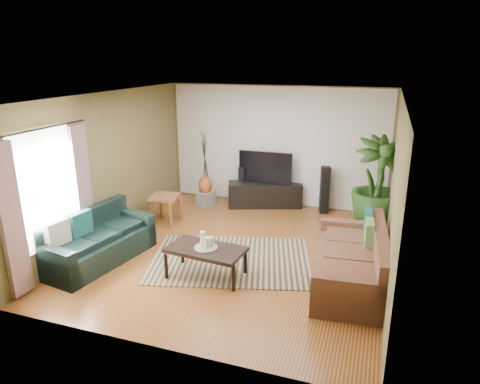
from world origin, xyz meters
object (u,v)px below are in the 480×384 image
at_px(sofa_right, 350,256).
at_px(coffee_table, 206,262).
at_px(speaker_left, 243,185).
at_px(pedestal, 206,199).
at_px(sofa_left, 98,238).
at_px(tv_stand, 265,194).
at_px(vase, 205,185).
at_px(television, 265,168).
at_px(side_table, 165,209).
at_px(potted_plant, 378,184).
at_px(speaker_right, 325,190).

relative_size(sofa_right, coffee_table, 1.89).
distance_m(speaker_left, pedestal, 0.91).
height_order(coffee_table, pedestal, coffee_table).
relative_size(sofa_left, speaker_left, 2.20).
xyz_separation_m(tv_stand, vase, (-1.29, -0.42, 0.22)).
xyz_separation_m(sofa_right, television, (-2.15, 2.93, 0.49)).
bearing_deg(side_table, television, 44.73).
distance_m(sofa_right, coffee_table, 2.20).
bearing_deg(tv_stand, side_table, -154.54).
relative_size(potted_plant, vase, 4.24).
height_order(tv_stand, vase, vase).
bearing_deg(television, sofa_right, -53.78).
relative_size(coffee_table, tv_stand, 0.71).
bearing_deg(pedestal, sofa_left, -100.44).
relative_size(television, speaker_left, 1.38).
bearing_deg(sofa_left, pedestal, -0.92).
relative_size(sofa_left, vase, 4.48).
xyz_separation_m(speaker_right, potted_plant, (1.09, -0.53, 0.40)).
bearing_deg(speaker_right, potted_plant, -42.81).
bearing_deg(tv_stand, speaker_left, 160.73).
xyz_separation_m(television, vase, (-1.29, -0.42, -0.42)).
xyz_separation_m(sofa_right, coffee_table, (-2.13, -0.54, -0.18)).
relative_size(speaker_right, potted_plant, 0.57).
bearing_deg(speaker_left, side_table, -113.36).
bearing_deg(vase, potted_plant, -1.74).
bearing_deg(speaker_right, tv_stand, 163.14).
bearing_deg(speaker_right, vase, 172.08).
bearing_deg(tv_stand, potted_plant, -31.53).
xyz_separation_m(speaker_left, side_table, (-1.14, -1.65, -0.15)).
bearing_deg(speaker_right, pedestal, 172.08).
bearing_deg(side_table, vase, 73.19).
bearing_deg(coffee_table, sofa_left, -171.02).
xyz_separation_m(sofa_left, side_table, (0.21, 1.92, -0.13)).
bearing_deg(vase, coffee_table, -66.73).
height_order(sofa_left, television, television).
bearing_deg(side_table, pedestal, 73.19).
bearing_deg(potted_plant, speaker_right, 154.05).
xyz_separation_m(coffee_table, tv_stand, (-0.02, 3.47, 0.04)).
bearing_deg(potted_plant, vase, 178.26).
relative_size(television, side_table, 2.07).
bearing_deg(side_table, sofa_right, -18.59).
bearing_deg(vase, television, 17.80).
distance_m(coffee_table, television, 3.54).
height_order(coffee_table, speaker_right, speaker_right).
bearing_deg(speaker_left, potted_plant, 1.14).
xyz_separation_m(speaker_left, speaker_right, (1.87, 0.00, 0.08)).
relative_size(speaker_right, vase, 2.40).
bearing_deg(sofa_left, speaker_right, -32.52).
height_order(coffee_table, television, television).
distance_m(sofa_left, side_table, 1.94).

